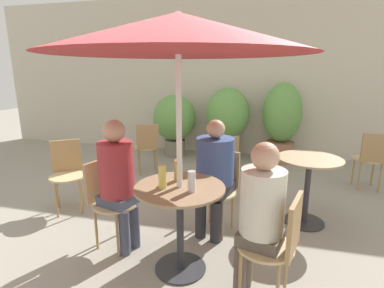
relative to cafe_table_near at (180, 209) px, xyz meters
The scene contains 21 objects.
ground_plane 0.56m from the cafe_table_near, 150.24° to the right, with size 20.00×20.00×0.00m, color gray.
storefront_wall 3.92m from the cafe_table_near, 91.81° to the left, with size 10.00×0.06×3.00m.
cafe_table_near is the anchor object (origin of this frame).
cafe_table_far 1.55m from the cafe_table_near, 44.77° to the left, with size 0.67×0.67×0.74m.
bistro_chair_0 0.79m from the cafe_table_near, 15.12° to the right, with size 0.44×0.42×0.83m.
bistro_chair_1 0.79m from the cafe_table_near, 74.88° to the left, with size 0.42×0.44×0.83m.
bistro_chair_2 0.79m from the cafe_table_near, 164.88° to the left, with size 0.44×0.42×0.83m.
bistro_chair_3 1.81m from the cafe_table_near, 154.17° to the left, with size 0.45×0.46×0.83m.
bistro_chair_4 3.04m from the cafe_table_near, 47.76° to the left, with size 0.40×0.41×0.83m.
bistro_chair_5 2.44m from the cafe_table_near, 118.51° to the left, with size 0.44×0.45×0.83m.
bistro_chair_6 1.51m from the cafe_table_near, 84.60° to the left, with size 0.45×0.44×0.83m.
seated_person_0 0.67m from the cafe_table_near, 15.12° to the right, with size 0.35×0.33×1.18m.
seated_person_1 0.66m from the cafe_table_near, 74.88° to the left, with size 0.39×0.42×1.18m.
seated_person_2 0.68m from the cafe_table_near, 164.88° to the left, with size 0.36×0.33×1.22m.
beer_glass_0 0.31m from the cafe_table_near, 32.40° to the right, with size 0.06×0.06×0.16m.
beer_glass_1 0.32m from the cafe_table_near, 113.02° to the left, with size 0.06×0.06×0.18m.
beer_glass_2 0.32m from the cafe_table_near, 153.93° to the right, with size 0.06×0.06×0.19m.
potted_plant_0 3.50m from the cafe_table_near, 108.04° to the left, with size 0.81×0.81×1.18m.
potted_plant_1 3.38m from the cafe_table_near, 91.15° to the left, with size 0.79×0.79×1.33m.
potted_plant_2 3.53m from the cafe_table_near, 75.18° to the left, with size 0.68×0.68×1.43m.
umbrella 1.33m from the cafe_table_near, 75.96° to the right, with size 1.91×1.91×2.02m.
Camera 1 is at (0.75, -2.05, 1.63)m, focal length 28.00 mm.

